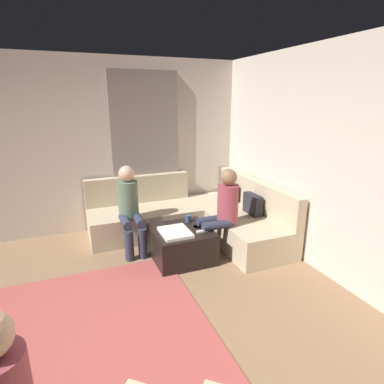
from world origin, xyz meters
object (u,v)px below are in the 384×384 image
(sectional_couch, at_px, (196,217))
(person_on_couch_back, at_px, (221,209))
(person_on_couch_side, at_px, (130,206))
(ottoman, at_px, (182,244))
(game_remote, at_px, (202,231))
(coffee_mug, at_px, (188,219))

(sectional_couch, distance_m, person_on_couch_back, 0.83)
(person_on_couch_side, bearing_deg, sectional_couch, -172.01)
(person_on_couch_back, bearing_deg, sectional_couch, 4.25)
(ottoman, xyz_separation_m, person_on_couch_back, (0.08, 0.54, 0.45))
(sectional_couch, distance_m, ottoman, 0.83)
(sectional_couch, height_order, person_on_couch_side, person_on_couch_side)
(sectional_couch, distance_m, game_remote, 0.90)
(sectional_couch, xyz_separation_m, coffee_mug, (0.44, -0.30, 0.19))
(game_remote, bearing_deg, person_on_couch_back, 108.02)
(sectional_couch, relative_size, coffee_mug, 26.84)
(ottoman, distance_m, game_remote, 0.36)
(sectional_couch, relative_size, person_on_couch_side, 2.12)
(coffee_mug, bearing_deg, game_remote, 5.71)
(coffee_mug, height_order, game_remote, coffee_mug)
(sectional_couch, xyz_separation_m, ottoman, (0.66, -0.48, -0.07))
(person_on_couch_side, bearing_deg, person_on_couch_back, 151.81)
(person_on_couch_side, bearing_deg, game_remote, 138.51)
(ottoman, relative_size, coffee_mug, 8.00)
(coffee_mug, xyz_separation_m, game_remote, (0.40, 0.04, -0.04))
(coffee_mug, bearing_deg, person_on_couch_back, 50.45)
(game_remote, bearing_deg, ottoman, -129.29)
(game_remote, relative_size, person_on_couch_side, 0.12)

